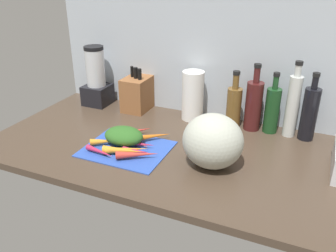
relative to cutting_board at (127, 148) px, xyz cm
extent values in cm
cube|color=#47382B|center=(23.82, 10.84, -1.90)|extent=(170.00, 80.00, 3.00)
cube|color=#ADB7C1|center=(23.82, 49.34, 29.60)|extent=(170.00, 3.00, 60.00)
cube|color=#2D51B7|center=(0.00, 0.00, 0.00)|extent=(34.12, 28.01, 0.80)
cone|color=#B2264C|center=(3.63, 2.41, 1.71)|extent=(14.89, 5.93, 2.63)
cone|color=#B2264C|center=(0.12, 5.78, 1.44)|extent=(10.67, 6.09, 2.08)
cone|color=#B2264C|center=(-6.91, -9.00, 1.54)|extent=(14.01, 4.80, 2.28)
cone|color=orange|center=(6.44, 11.12, 1.88)|extent=(14.21, 12.86, 2.96)
cone|color=red|center=(1.19, 5.34, 1.74)|extent=(17.16, 10.38, 2.68)
cone|color=#B2264C|center=(5.88, -2.53, 1.46)|extent=(11.70, 3.13, 2.13)
cone|color=red|center=(-3.06, 11.87, 1.90)|extent=(13.06, 13.94, 3.01)
cone|color=orange|center=(-1.69, 4.70, 1.51)|extent=(10.26, 10.25, 2.22)
cone|color=orange|center=(1.30, -5.37, 2.02)|extent=(16.19, 7.54, 3.25)
cone|color=red|center=(8.02, -5.75, 1.99)|extent=(16.06, 10.61, 3.18)
cone|color=orange|center=(2.21, -3.60, 1.79)|extent=(16.43, 10.92, 2.77)
cone|color=orange|center=(-9.57, -1.12, 1.82)|extent=(12.01, 8.73, 2.83)
ellipsoid|color=#2D6023|center=(-2.80, 2.85, 3.95)|extent=(16.79, 12.91, 7.10)
ellipsoid|color=#B2B7A8|center=(35.77, 1.93, 9.97)|extent=(22.70, 21.26, 20.74)
cube|color=brown|center=(-16.15, 40.16, 8.17)|extent=(12.08, 16.13, 17.13)
cylinder|color=black|center=(-18.97, 40.67, 19.48)|extent=(1.53, 1.53, 5.50)
cylinder|color=black|center=(-16.15, 39.42, 19.48)|extent=(2.20, 2.20, 5.50)
cylinder|color=black|center=(-13.33, 38.23, 19.48)|extent=(1.94, 1.94, 5.50)
cube|color=black|center=(-39.50, 38.54, 4.83)|extent=(13.11, 13.11, 10.46)
cylinder|color=silver|center=(-39.50, 38.54, 19.59)|extent=(9.83, 9.83, 19.06)
cylinder|color=black|center=(-39.50, 38.54, 30.03)|extent=(10.03, 10.03, 1.80)
cylinder|color=white|center=(13.95, 40.34, 11.52)|extent=(10.37, 10.37, 23.85)
cylinder|color=brown|center=(34.27, 39.61, 8.86)|extent=(6.80, 6.80, 18.52)
cylinder|color=brown|center=(34.27, 39.61, 21.40)|extent=(2.80, 2.80, 6.56)
cylinder|color=black|center=(34.27, 39.61, 25.48)|extent=(3.22, 3.22, 1.60)
cylinder|color=#471919|center=(42.95, 40.49, 10.73)|extent=(7.50, 7.50, 22.27)
cylinder|color=#471919|center=(42.95, 40.49, 25.26)|extent=(2.77, 2.77, 6.79)
cylinder|color=black|center=(42.95, 40.49, 29.46)|extent=(3.18, 3.18, 1.60)
cylinder|color=#19421E|center=(51.17, 40.83, 9.78)|extent=(6.49, 6.49, 20.36)
cylinder|color=#19421E|center=(51.17, 40.83, 22.83)|extent=(2.43, 2.43, 5.73)
cylinder|color=black|center=(51.17, 40.83, 26.49)|extent=(2.80, 2.80, 1.60)
cylinder|color=silver|center=(59.42, 40.44, 13.12)|extent=(5.53, 5.53, 27.05)
cylinder|color=silver|center=(59.42, 40.44, 29.11)|extent=(2.72, 2.72, 4.93)
cylinder|color=black|center=(59.42, 40.44, 32.38)|extent=(3.13, 3.13, 1.60)
cylinder|color=black|center=(66.66, 39.85, 11.04)|extent=(6.69, 6.69, 22.88)
cylinder|color=black|center=(66.66, 39.85, 25.11)|extent=(2.57, 2.57, 5.25)
cylinder|color=black|center=(66.66, 39.85, 28.54)|extent=(2.96, 2.96, 1.60)
camera|label=1|loc=(66.90, -110.71, 70.48)|focal=37.90mm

